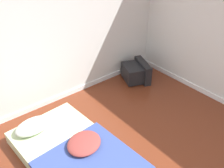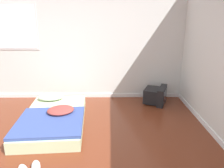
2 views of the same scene
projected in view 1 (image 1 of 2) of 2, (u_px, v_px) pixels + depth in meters
name	position (u px, v px, depth m)	size (l,w,h in m)	color
wall_back	(14.00, 38.00, 3.53)	(7.80, 0.08, 2.60)	silver
mattress_bed	(75.00, 155.00, 3.24)	(1.19, 1.94, 0.33)	beige
crt_tv	(136.00, 72.00, 4.95)	(0.61, 0.66, 0.38)	black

